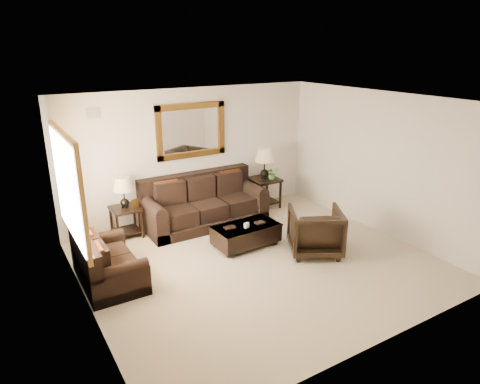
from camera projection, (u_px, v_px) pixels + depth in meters
room at (260, 187)px, 6.80m from camera, size 5.51×5.01×2.71m
window at (69, 187)px, 6.14m from camera, size 0.07×1.96×1.66m
mirror at (191, 131)px, 8.62m from camera, size 1.50×0.06×1.10m
air_vent at (93, 113)px, 7.55m from camera, size 0.25×0.02×0.18m
sofa at (203, 206)px, 8.74m from camera, size 2.46×1.06×1.01m
loveseat at (106, 265)px, 6.55m from camera, size 0.84×1.42×0.80m
end_table_left at (124, 198)px, 7.99m from camera, size 0.54×0.54×1.18m
end_table_right at (264, 169)px, 9.45m from camera, size 0.62×0.62×1.35m
coffee_table at (246, 233)px, 7.76m from camera, size 1.22×0.69×0.51m
armchair at (315, 229)px, 7.45m from camera, size 1.16×1.14×0.90m
potted_plant at (272, 174)px, 9.46m from camera, size 0.29×0.31×0.21m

